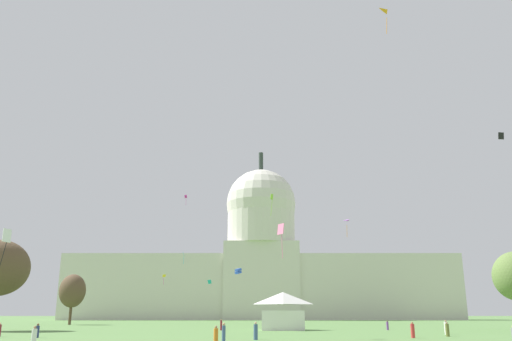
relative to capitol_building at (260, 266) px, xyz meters
The scene contains 25 objects.
capitol_building is the anchor object (origin of this frame).
event_tent 117.74m from the capitol_building, 88.86° to the right, with size 7.25×6.44×5.84m.
tree_west_mid 92.49m from the capitol_building, 118.82° to the right, with size 8.46×8.19×11.22m.
person_grey_back_center 153.36m from the capitol_building, 81.54° to the right, with size 0.66×0.66×1.51m.
person_white_near_tree_west 163.41m from the capitol_building, 96.57° to the right, with size 0.42×0.42×1.72m.
person_maroon_front_center 119.63m from the capitol_building, 93.62° to the right, with size 0.44×0.44×1.70m.
person_white_lawn_far_left 136.69m from the capitol_building, 80.64° to the right, with size 0.66×0.66×1.77m.
person_orange_back_left 152.01m from the capitol_building, 92.20° to the right, with size 0.46×0.46×1.49m.
person_purple_deep_crowd 119.41m from the capitol_building, 80.80° to the right, with size 0.47×0.47×1.48m.
person_navy_aisle_center 145.81m from the capitol_building, 100.41° to the right, with size 0.44×0.44×1.53m.
person_denim_front_right 147.89m from the capitol_building, 90.80° to the right, with size 0.58×0.58×1.76m.
person_red_mid_right 144.68m from the capitol_building, 83.95° to the right, with size 0.59×0.59×1.71m.
person_olive_back_right 141.76m from the capitol_building, 81.73° to the right, with size 0.58×0.58×1.60m.
person_denim_near_tent 153.35m from the capitol_building, 91.88° to the right, with size 0.46×0.46×1.78m.
kite_violet_mid 101.39m from the capitol_building, 80.77° to the right, with size 1.18×1.18×3.05m.
kite_turquoise_low 46.46m from the capitol_building, 110.55° to the right, with size 1.32×0.63×1.35m.
kite_yellow_low 55.36m from the capitol_building, 122.17° to the right, with size 0.92×1.00×3.04m.
kite_magenta_high 50.04m from the capitol_building, 122.14° to the right, with size 0.76×0.81×3.35m.
kite_orange_high 138.39m from the capitol_building, 82.71° to the right, with size 1.75×1.79×3.53m.
kite_lime_mid 97.97m from the capitol_building, 89.29° to the right, with size 0.65×0.43×4.57m.
kite_pink_low 143.75m from the capitol_building, 89.68° to the right, with size 0.80×1.01×3.90m.
kite_white_low 150.64m from the capitol_building, 100.80° to the right, with size 0.74×0.94×4.19m.
kite_cyan_mid 61.12m from the capitol_building, 111.35° to the right, with size 0.50×0.83×3.39m.
kite_black_mid 150.61m from the capitol_building, 80.59° to the right, with size 0.63×0.17×0.81m.
kite_blue_low 88.32m from the capitol_building, 93.85° to the right, with size 1.57×1.56×1.31m.
Camera 1 is at (1.16, -26.04, 2.69)m, focal length 36.16 mm.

